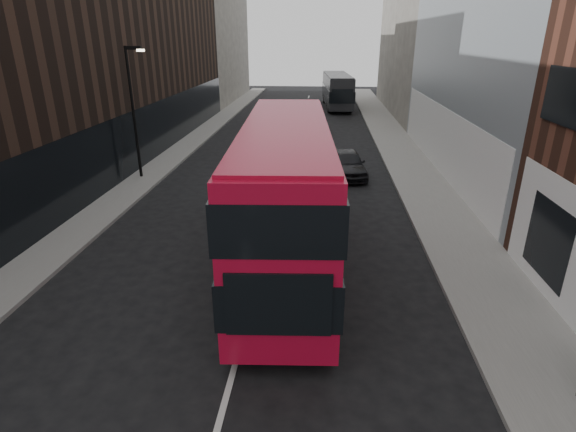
% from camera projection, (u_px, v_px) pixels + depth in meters
% --- Properties ---
extents(sidewalk_right, '(3.00, 80.00, 0.15)m').
position_uv_depth(sidewalk_right, '(401.00, 153.00, 31.11)').
color(sidewalk_right, slate).
rests_on(sidewalk_right, ground).
extents(sidewalk_left, '(2.00, 80.00, 0.15)m').
position_uv_depth(sidewalk_left, '(183.00, 149.00, 32.23)').
color(sidewalk_left, slate).
rests_on(sidewalk_left, ground).
extents(building_victorian, '(6.50, 24.00, 21.00)m').
position_uv_depth(building_victorian, '(420.00, 14.00, 44.84)').
color(building_victorian, '#625D56').
rests_on(building_victorian, ground).
extents(building_left_mid, '(5.00, 24.00, 14.00)m').
position_uv_depth(building_left_mid, '(149.00, 45.00, 34.52)').
color(building_left_mid, black).
rests_on(building_left_mid, ground).
extents(building_left_far, '(5.00, 20.00, 13.00)m').
position_uv_depth(building_left_far, '(215.00, 46.00, 55.06)').
color(building_left_far, '#625D56').
rests_on(building_left_far, ground).
extents(street_lamp, '(1.06, 0.22, 7.00)m').
position_uv_depth(street_lamp, '(134.00, 104.00, 24.24)').
color(street_lamp, black).
rests_on(street_lamp, sidewalk_left).
extents(red_bus, '(3.60, 12.51, 4.99)m').
position_uv_depth(red_bus, '(286.00, 188.00, 15.33)').
color(red_bus, '#A20A24').
rests_on(red_bus, ground).
extents(grey_bus, '(3.44, 11.52, 3.67)m').
position_uv_depth(grey_bus, '(337.00, 90.00, 50.61)').
color(grey_bus, black).
rests_on(grey_bus, ground).
extents(car_a, '(2.40, 4.69, 1.53)m').
position_uv_depth(car_a, '(347.00, 163.00, 26.03)').
color(car_a, black).
rests_on(car_a, ground).
extents(car_b, '(2.30, 4.98, 1.58)m').
position_uv_depth(car_b, '(302.00, 142.00, 31.20)').
color(car_b, gray).
rests_on(car_b, ground).
extents(car_c, '(2.19, 5.04, 1.44)m').
position_uv_depth(car_c, '(315.00, 122.00, 38.51)').
color(car_c, black).
rests_on(car_c, ground).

